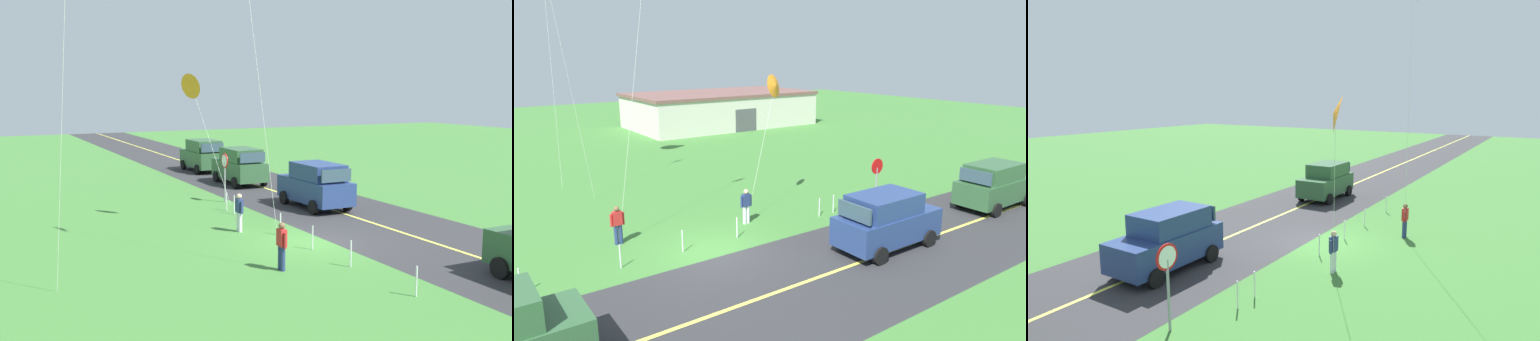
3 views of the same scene
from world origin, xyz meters
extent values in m
cube|color=#3D7533|center=(0.00, 0.00, -0.05)|extent=(120.00, 120.00, 0.10)
cube|color=#2D2D30|center=(0.00, -4.00, 0.00)|extent=(120.00, 7.00, 0.00)
cube|color=#E5E04C|center=(0.00, -4.00, 0.01)|extent=(120.00, 0.16, 0.00)
cube|color=navy|center=(5.84, -3.58, 0.89)|extent=(4.40, 1.90, 1.10)
cube|color=navy|center=(5.59, -3.58, 1.84)|extent=(2.73, 1.75, 0.80)
cube|color=#334756|center=(6.68, -3.58, 1.84)|extent=(0.10, 1.61, 0.64)
cube|color=#334756|center=(3.97, -3.58, 1.84)|extent=(0.10, 1.61, 0.60)
cylinder|color=black|center=(7.27, -2.63, 0.34)|extent=(0.68, 0.22, 0.68)
cylinder|color=black|center=(7.27, -4.53, 0.34)|extent=(0.68, 0.22, 0.68)
cylinder|color=black|center=(4.41, -2.63, 0.34)|extent=(0.68, 0.22, 0.68)
cylinder|color=black|center=(4.41, -4.53, 0.34)|extent=(0.68, 0.22, 0.68)
cube|color=#334756|center=(-7.04, -3.74, 1.84)|extent=(0.10, 1.61, 0.64)
cylinder|color=black|center=(-6.44, -2.79, 0.34)|extent=(0.68, 0.22, 0.68)
cube|color=#2D5633|center=(14.21, -3.28, 0.89)|extent=(4.40, 1.90, 1.10)
cube|color=#2D5633|center=(13.96, -3.28, 1.84)|extent=(2.73, 1.75, 0.80)
cube|color=#334756|center=(15.04, -3.28, 1.84)|extent=(0.10, 1.61, 0.64)
cube|color=#334756|center=(12.34, -3.28, 1.84)|extent=(0.10, 1.61, 0.60)
cylinder|color=black|center=(15.64, -2.33, 0.34)|extent=(0.68, 0.22, 0.68)
cylinder|color=black|center=(12.78, -2.33, 0.34)|extent=(0.68, 0.22, 0.68)
cylinder|color=black|center=(12.78, -4.23, 0.34)|extent=(0.68, 0.22, 0.68)
cylinder|color=gray|center=(9.07, -0.10, 1.05)|extent=(0.08, 0.08, 2.10)
cylinder|color=red|center=(9.07, -0.10, 2.18)|extent=(0.76, 0.04, 0.76)
cylinder|color=white|center=(9.07, -0.07, 2.18)|extent=(0.62, 0.01, 0.62)
cylinder|color=silver|center=(2.73, 1.95, 0.41)|extent=(0.16, 0.16, 0.82)
cylinder|color=silver|center=(2.91, 1.95, 0.41)|extent=(0.16, 0.16, 0.82)
cube|color=navy|center=(2.82, 1.95, 1.10)|extent=(0.36, 0.22, 0.56)
cylinder|color=navy|center=(2.58, 1.95, 1.05)|extent=(0.10, 0.10, 0.52)
cylinder|color=navy|center=(3.06, 1.95, 1.05)|extent=(0.10, 0.10, 0.52)
sphere|color=#D8AD84|center=(2.82, 1.95, 1.49)|extent=(0.22, 0.22, 0.22)
cylinder|color=navy|center=(-2.75, 2.95, 0.41)|extent=(0.16, 0.16, 0.82)
cylinder|color=navy|center=(-2.57, 2.95, 0.41)|extent=(0.16, 0.16, 0.82)
cube|color=red|center=(-2.66, 2.95, 1.10)|extent=(0.36, 0.22, 0.56)
cylinder|color=red|center=(-2.90, 2.95, 1.05)|extent=(0.10, 0.10, 0.52)
cylinder|color=red|center=(-2.42, 2.95, 1.05)|extent=(0.10, 0.10, 0.52)
sphere|color=brown|center=(-2.66, 2.95, 1.49)|extent=(0.22, 0.22, 0.22)
cylinder|color=silver|center=(4.03, 2.51, 3.00)|extent=(2.42, 1.13, 6.01)
cone|color=orange|center=(5.23, 3.06, 6.00)|extent=(1.17, 0.83, 1.10)
cylinder|color=silver|center=(-1.70, 3.18, 5.29)|extent=(1.94, 0.49, 10.59)
cylinder|color=silver|center=(-2.46, 9.55, 6.58)|extent=(1.70, 0.65, 13.17)
cylinder|color=silver|center=(-2.36, 13.30, 7.00)|extent=(0.47, 1.17, 13.99)
cube|color=beige|center=(16.94, 28.58, 1.60)|extent=(18.00, 10.00, 3.20)
cube|color=brown|center=(16.94, 28.58, 3.35)|extent=(18.36, 10.20, 0.30)
cube|color=#4C4C51|center=(16.94, 23.63, 1.10)|extent=(2.40, 0.12, 2.20)
cylinder|color=silver|center=(-6.58, 0.70, 0.45)|extent=(0.05, 0.05, 0.90)
cylinder|color=silver|center=(-3.35, 0.70, 0.45)|extent=(0.05, 0.05, 0.90)
cylinder|color=silver|center=(-0.92, 0.70, 0.45)|extent=(0.05, 0.05, 0.90)
cylinder|color=silver|center=(1.55, 0.70, 0.45)|extent=(0.05, 0.05, 0.90)
cylinder|color=silver|center=(7.01, 0.70, 0.45)|extent=(0.05, 0.05, 0.90)
cylinder|color=silver|center=(6.11, 0.70, 0.45)|extent=(0.05, 0.05, 0.90)
camera|label=1|loc=(-19.57, 12.21, 5.95)|focal=42.66mm
camera|label=2|loc=(-8.24, -15.17, 7.52)|focal=33.41mm
camera|label=3|loc=(17.29, 8.79, 6.55)|focal=31.51mm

